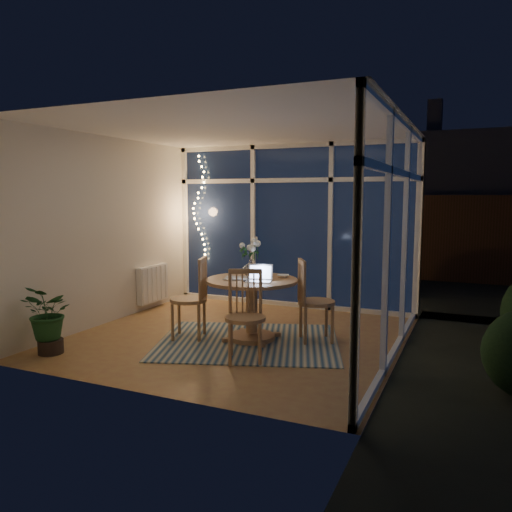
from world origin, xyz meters
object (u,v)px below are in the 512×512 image
Objects in this scene: laptop at (259,273)px; chair_left at (188,298)px; flower_vase at (251,267)px; chair_right at (316,300)px; potted_plant at (49,321)px; chair_front at (245,316)px; dining_table at (252,310)px.

chair_left is at bearing 174.01° from laptop.
chair_left is at bearing -141.31° from flower_vase.
potted_plant is at bearing 94.02° from chair_right.
flower_vase is at bearing 87.13° from chair_front.
dining_table is 0.81m from chair_left.
chair_left is 0.88m from flower_vase.
chair_left reaches higher than chair_right.
chair_front is at bearing 126.11° from chair_right.
chair_left is 1.37× the size of potted_plant.
laptop is (0.92, 0.10, 0.36)m from chair_left.
flower_vase reaches higher than dining_table.
chair_right is (0.75, 0.28, 0.13)m from dining_table.
chair_right is (1.50, 0.53, -0.00)m from chair_left.
chair_front reaches higher than laptop.
potted_plant is (-2.14, -0.66, -0.12)m from chair_front.
chair_front is (-0.48, -1.03, -0.02)m from chair_right.
flower_vase is at bearing 113.64° from laptop.
chair_right is 3.12m from potted_plant.
flower_vase is (-0.87, -0.03, 0.36)m from chair_right.
chair_right is 3.49× the size of laptop.
dining_table is 0.54m from laptop.
laptop is (0.16, -0.15, 0.49)m from dining_table.
laptop is at bearing -54.15° from flower_vase.
chair_front is at bearing -92.53° from laptop.
dining_table is 1.13× the size of chair_front.
chair_front is 3.37× the size of laptop.
laptop is (-0.10, 0.60, 0.38)m from chair_front.
chair_left reaches higher than dining_table.
flower_vase reaches higher than potted_plant.
dining_table is at bearing 124.59° from laptop.
chair_left is at bearing 45.92° from potted_plant.
dining_table is 1.49× the size of potted_plant.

